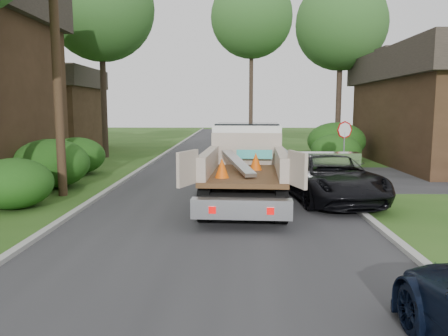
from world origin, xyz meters
TOP-DOWN VIEW (x-y plane):
  - ground at (0.00, 0.00)m, footprint 120.00×120.00m
  - road at (0.00, 10.00)m, footprint 8.00×90.00m
  - curb_left at (-4.10, 10.00)m, footprint 0.20×90.00m
  - curb_right at (4.10, 10.00)m, footprint 0.20×90.00m
  - stop_sign at (5.20, 9.00)m, footprint 0.71×0.32m
  - utility_pole at (-5.48, 4.98)m, footprint 2.42×1.25m
  - house_left_far at (-13.50, 22.00)m, footprint 7.56×7.56m
  - hedge_left_a at (-6.20, 3.00)m, footprint 2.34×2.34m
  - hedge_left_b at (-6.50, 6.50)m, footprint 2.86×2.86m
  - hedge_left_c at (-6.80, 10.00)m, footprint 2.60×2.60m
  - hedge_right_a at (5.80, 13.00)m, footprint 2.60×2.60m
  - hedge_right_b at (6.50, 16.00)m, footprint 3.38×3.38m
  - tree_left_far at (-7.50, 17.00)m, footprint 6.40×6.40m
  - tree_right_far at (7.50, 20.00)m, footprint 6.00×6.00m
  - tree_center_far at (2.00, 30.00)m, footprint 7.20×7.20m
  - flatbed_truck at (0.87, 4.63)m, footprint 3.08×6.70m
  - black_pickup at (3.60, 4.50)m, footprint 3.26×5.73m

SIDE VIEW (x-z plane):
  - ground at x=0.00m, z-range 0.00..0.00m
  - road at x=0.00m, z-range -0.01..0.01m
  - curb_left at x=-4.10m, z-range 0.00..0.12m
  - curb_right at x=4.10m, z-range 0.00..0.12m
  - black_pickup at x=3.60m, z-range 0.00..1.51m
  - hedge_left_a at x=-6.20m, z-range 0.00..1.53m
  - hedge_left_c at x=-6.80m, z-range 0.00..1.70m
  - hedge_right_a at x=5.80m, z-range 0.00..1.70m
  - hedge_left_b at x=-6.50m, z-range 0.00..1.87m
  - hedge_right_b at x=6.50m, z-range 0.00..2.21m
  - flatbed_truck at x=0.87m, z-range 0.11..2.60m
  - stop_sign at x=5.20m, z-range 0.54..3.02m
  - house_left_far at x=-13.50m, z-range 0.05..6.05m
  - utility_pole at x=-5.48m, z-range 0.17..10.17m
  - tree_right_far at x=7.50m, z-range 2.73..14.23m
  - tree_left_far at x=-7.50m, z-range 2.88..15.08m
  - tree_center_far at x=2.00m, z-range 3.68..18.28m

